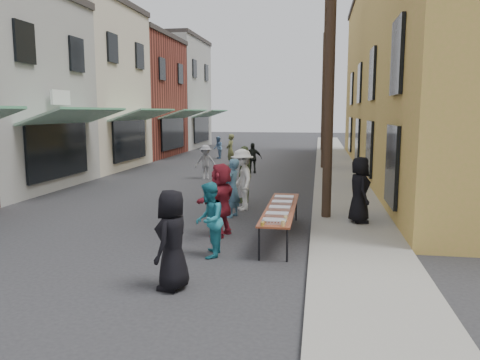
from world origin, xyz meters
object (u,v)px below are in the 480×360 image
(catering_tray_sausage, at_px, (274,221))
(guest_front_c, at_px, (209,220))
(utility_pole_mid, at_px, (325,84))
(serving_table, at_px, (281,209))
(guest_front_a, at_px, (172,240))
(utility_pole_near, at_px, (330,58))
(utility_pole_far, at_px, (323,93))
(server, at_px, (359,190))

(catering_tray_sausage, height_order, guest_front_c, guest_front_c)
(utility_pole_mid, distance_m, guest_front_c, 16.48)
(serving_table, bearing_deg, guest_front_c, -127.23)
(serving_table, relative_size, guest_front_a, 2.29)
(utility_pole_mid, height_order, guest_front_c, utility_pole_mid)
(utility_pole_near, xyz_separation_m, utility_pole_far, (0.00, 24.00, 0.00))
(utility_pole_near, bearing_deg, serving_table, -118.59)
(utility_pole_far, bearing_deg, server, -88.01)
(guest_front_a, relative_size, server, 0.99)
(serving_table, bearing_deg, utility_pole_far, 87.52)
(server, bearing_deg, utility_pole_near, 46.31)
(utility_pole_mid, xyz_separation_m, guest_front_a, (-2.70, -17.73, -3.63))
(utility_pole_far, distance_m, guest_front_c, 28.22)
(serving_table, height_order, guest_front_a, guest_front_a)
(guest_front_a, distance_m, server, 6.30)
(catering_tray_sausage, xyz_separation_m, server, (1.98, 3.18, 0.20))
(serving_table, bearing_deg, catering_tray_sausage, -90.00)
(utility_pole_near, height_order, guest_front_a, utility_pole_near)
(utility_pole_mid, bearing_deg, utility_pole_near, -90.00)
(catering_tray_sausage, bearing_deg, guest_front_a, -127.98)
(catering_tray_sausage, height_order, guest_front_a, guest_front_a)
(utility_pole_far, height_order, serving_table, utility_pole_far)
(utility_pole_near, height_order, utility_pole_mid, same)
(catering_tray_sausage, height_order, server, server)
(utility_pole_near, height_order, serving_table, utility_pole_near)
(utility_pole_far, xyz_separation_m, server, (0.85, -24.54, -3.51))
(utility_pole_near, bearing_deg, utility_pole_far, 90.00)
(serving_table, distance_m, server, 2.52)
(guest_front_a, distance_m, guest_front_c, 1.88)
(utility_pole_far, xyz_separation_m, guest_front_c, (-2.49, -27.87, -3.70))
(guest_front_c, xyz_separation_m, server, (3.35, 3.33, 0.18))
(guest_front_c, height_order, server, server)
(guest_front_c, bearing_deg, guest_front_a, -11.12)
(serving_table, xyz_separation_m, guest_front_c, (-1.37, -1.80, 0.09))
(utility_pole_near, xyz_separation_m, guest_front_c, (-2.49, -3.87, -3.70))
(utility_pole_mid, height_order, catering_tray_sausage, utility_pole_mid)
(utility_pole_mid, distance_m, server, 13.05)
(utility_pole_far, height_order, server, utility_pole_far)
(utility_pole_near, relative_size, server, 5.08)
(utility_pole_mid, relative_size, serving_table, 2.25)
(serving_table, relative_size, guest_front_c, 2.49)
(catering_tray_sausage, bearing_deg, utility_pole_mid, 85.90)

